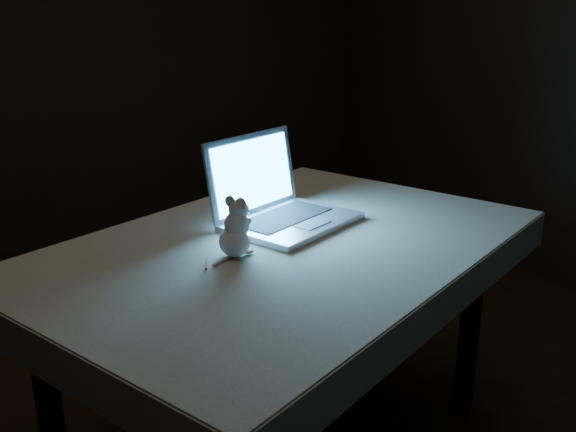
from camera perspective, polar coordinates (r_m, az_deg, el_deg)
floor at (r=2.68m, az=-3.58°, el=-18.24°), size 5.00×5.00×0.00m
back_wall at (r=4.54m, az=-19.20°, el=13.53°), size 4.50×0.04×2.60m
table at (r=2.30m, az=-0.24°, el=-12.38°), size 1.83×1.50×0.84m
tablecloth at (r=2.11m, az=-2.53°, el=-4.03°), size 1.92×1.51×0.12m
laptop at (r=2.22m, az=0.37°, el=2.90°), size 0.56×0.53×0.30m
plush_mouse at (r=1.96m, az=-4.83°, el=-1.04°), size 0.14×0.14×0.19m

